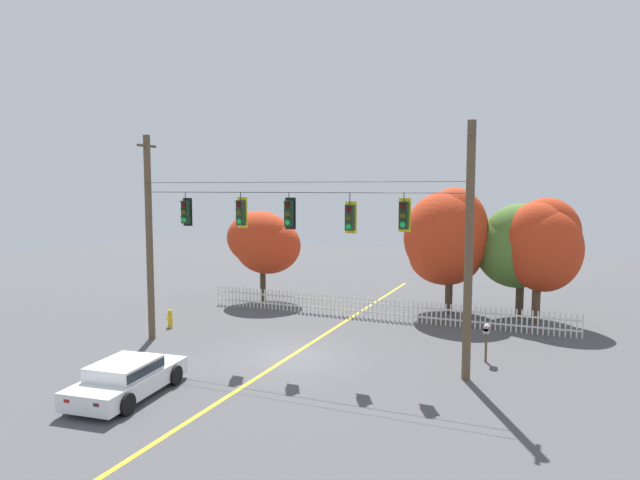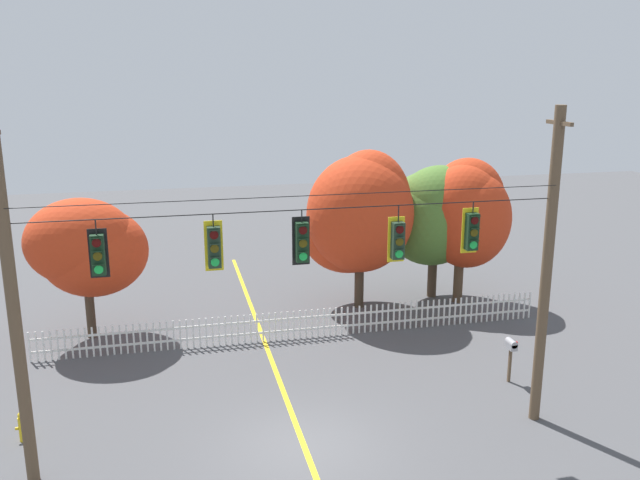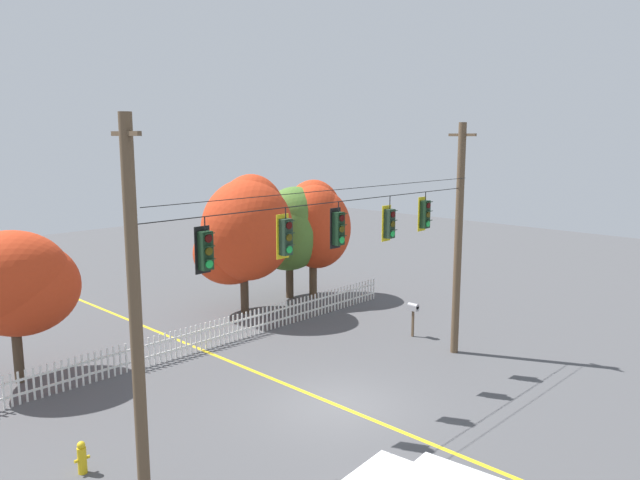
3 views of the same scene
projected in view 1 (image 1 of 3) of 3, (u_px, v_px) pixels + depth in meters
The scene contains 16 objects.
ground at pixel (290, 357), 21.43m from camera, with size 80.00×80.00×0.00m, color #4C4C4F.
lane_centerline_stripe at pixel (290, 356), 21.43m from camera, with size 0.16×36.00×0.01m, color gold.
signal_support_span at pixel (290, 243), 21.02m from camera, with size 13.51×1.10×8.68m.
traffic_signal_northbound_primary at pixel (186, 212), 22.74m from camera, with size 0.43×0.38×1.39m.
traffic_signal_eastbound_side at pixel (241, 213), 21.74m from camera, with size 0.43×0.38×1.40m.
traffic_signal_westbound_side at pixel (289, 213), 20.94m from camera, with size 0.43×0.38×1.39m.
traffic_signal_northbound_secondary at pixel (350, 217), 20.01m from camera, with size 0.43×0.38×1.47m.
traffic_signal_southbound_primary at pixel (404, 215), 19.24m from camera, with size 0.43×0.38×1.36m.
white_picket_fence at pixel (377, 309), 27.43m from camera, with size 18.44×0.06×1.07m.
autumn_maple_near_fence at pixel (264, 242), 31.62m from camera, with size 4.22×3.61×5.19m.
autumn_maple_mid at pixel (448, 239), 28.28m from camera, with size 4.22×4.49×6.51m.
autumn_oak_far_east at pixel (517, 244), 27.56m from camera, with size 4.06×3.72×5.73m.
autumn_maple_far_west at pixel (542, 243), 26.49m from camera, with size 3.72×3.30×6.02m.
parked_car at pixel (127, 377), 17.29m from camera, with size 2.28×4.33×1.15m.
fire_hydrant at pixel (170, 318), 25.95m from camera, with size 0.38×0.22×0.83m.
roadside_mailbox at pixel (486, 331), 20.67m from camera, with size 0.25×0.44×1.42m.
Camera 1 is at (9.15, -18.85, 6.47)m, focal length 31.25 mm.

